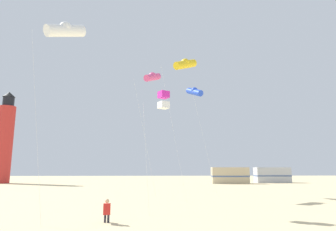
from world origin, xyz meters
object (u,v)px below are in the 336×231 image
(kite_box_magenta, at_px, (164,100))
(kite_flyer_standing, at_px, (107,210))
(lighthouse_distant, at_px, (5,139))
(rv_van_silver, at_px, (272,175))
(kite_tube_white, at_px, (65,30))
(rv_van_tan, at_px, (230,175))
(kite_tube_gold, at_px, (185,64))
(kite_tube_rainbow, at_px, (152,77))
(kite_tube_blue, at_px, (194,92))

(kite_box_magenta, bearing_deg, kite_flyer_standing, -127.30)
(lighthouse_distant, height_order, rv_van_silver, lighthouse_distant)
(kite_tube_white, bearing_deg, kite_box_magenta, 23.11)
(kite_tube_white, relative_size, rv_van_tan, 1.71)
(kite_tube_white, distance_m, kite_tube_gold, 11.70)
(kite_tube_rainbow, relative_size, rv_van_silver, 1.98)
(kite_tube_rainbow, bearing_deg, kite_tube_gold, -58.86)
(kite_box_magenta, xyz_separation_m, rv_van_tan, (12.92, 33.43, -5.63))
(kite_flyer_standing, height_order, kite_box_magenta, kite_box_magenta)
(kite_flyer_standing, bearing_deg, lighthouse_distant, -65.58)
(kite_box_magenta, height_order, kite_tube_blue, kite_tube_blue)
(kite_flyer_standing, bearing_deg, kite_box_magenta, -134.60)
(kite_tube_rainbow, distance_m, rv_van_tan, 28.49)
(lighthouse_distant, bearing_deg, rv_van_silver, -0.13)
(kite_flyer_standing, height_order, kite_tube_blue, kite_tube_blue)
(kite_tube_blue, bearing_deg, rv_van_tan, 66.24)
(kite_tube_rainbow, xyz_separation_m, rv_van_tan, (13.69, 22.61, -10.64))
(lighthouse_distant, relative_size, rv_van_tan, 2.55)
(kite_tube_gold, distance_m, kite_box_magenta, 7.93)
(rv_van_silver, bearing_deg, kite_flyer_standing, -121.49)
(kite_flyer_standing, distance_m, kite_tube_gold, 15.64)
(kite_tube_blue, bearing_deg, kite_tube_rainbow, -154.95)
(kite_flyer_standing, distance_m, kite_tube_white, 10.45)
(kite_box_magenta, bearing_deg, kite_tube_blue, 73.19)
(kite_flyer_standing, distance_m, kite_tube_rainbow, 18.65)
(kite_flyer_standing, xyz_separation_m, kite_tube_blue, (6.81, 16.80, 10.47))
(kite_tube_white, relative_size, kite_tube_rainbow, 0.88)
(kite_tube_gold, xyz_separation_m, rv_van_tan, (10.79, 27.42, -10.34))
(kite_box_magenta, bearing_deg, rv_van_tan, 68.87)
(kite_tube_rainbow, height_order, rv_van_tan, kite_tube_rainbow)
(kite_tube_blue, relative_size, rv_van_silver, 1.83)
(kite_tube_blue, height_order, lighthouse_distant, lighthouse_distant)
(kite_tube_white, height_order, lighthouse_distant, lighthouse_distant)
(lighthouse_distant, bearing_deg, kite_tube_gold, -45.55)
(kite_tube_white, xyz_separation_m, kite_tube_blue, (9.76, 15.51, 0.53))
(rv_van_silver, bearing_deg, rv_van_tan, -161.55)
(kite_tube_gold, xyz_separation_m, kite_tube_rainbow, (-2.90, 4.81, 0.29))
(kite_tube_gold, relative_size, rv_van_tan, 1.89)
(kite_box_magenta, height_order, rv_van_tan, kite_box_magenta)
(kite_flyer_standing, relative_size, rv_van_tan, 0.18)
(kite_tube_gold, xyz_separation_m, kite_tube_blue, (1.81, 7.01, -0.65))
(kite_tube_white, distance_m, lighthouse_distant, 44.79)
(kite_tube_blue, distance_m, lighthouse_distant, 39.55)
(kite_flyer_standing, bearing_deg, rv_van_silver, -128.79)
(rv_van_silver, bearing_deg, kite_tube_white, -125.33)
(kite_tube_blue, relative_size, rv_van_tan, 1.79)
(lighthouse_distant, bearing_deg, kite_tube_white, -60.63)
(kite_box_magenta, relative_size, rv_van_tan, 1.16)
(kite_box_magenta, xyz_separation_m, kite_tube_blue, (3.93, 13.02, 4.06))
(kite_tube_blue, distance_m, rv_van_silver, 30.90)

